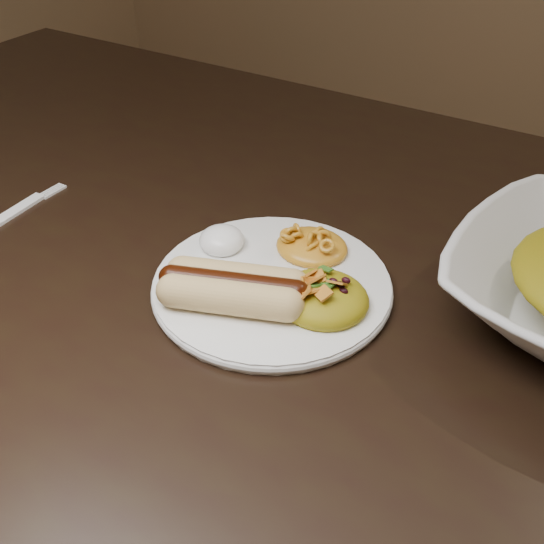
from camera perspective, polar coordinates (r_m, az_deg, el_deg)
The scene contains 7 objects.
table at distance 0.76m, azimuth -2.49°, elevation -3.05°, with size 1.60×0.90×0.75m.
plate at distance 0.63m, azimuth 0.00°, elevation -1.17°, with size 0.23×0.23×0.01m, color white.
hotdog at distance 0.59m, azimuth -3.51°, elevation -1.37°, with size 0.12×0.10×0.03m.
mac_and_cheese at distance 0.66m, azimuth 3.63°, elevation 3.02°, with size 0.08×0.07×0.03m, color gold.
sour_cream at distance 0.67m, azimuth -4.55°, elevation 3.31°, with size 0.05×0.05×0.03m, color white.
taco_salad at distance 0.59m, azimuth 4.60°, elevation -1.73°, with size 0.09×0.08×0.04m.
fork at distance 0.81m, azimuth -22.43°, elevation 4.80°, with size 0.02×0.15×0.00m, color white.
Camera 1 is at (0.33, -0.48, 1.15)m, focal length 42.00 mm.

